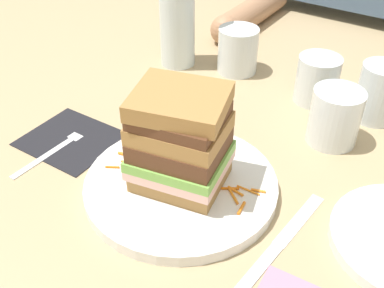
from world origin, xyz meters
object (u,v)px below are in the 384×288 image
Objects in this scene: fork at (60,145)px; empty_tumbler_2 at (379,93)px; sandwich at (178,140)px; empty_tumbler_1 at (317,80)px; main_plate at (179,184)px; juice_glass at (334,119)px; napkin_dark at (71,139)px; empty_tumbler_0 at (238,50)px; knife at (277,246)px.

fork is 0.50m from empty_tumbler_2.
sandwich reaches higher than empty_tumbler_1.
juice_glass is at bearing 59.69° from main_plate.
empty_tumbler_2 is (0.36, 0.32, 0.04)m from napkin_dark.
sandwich reaches higher than empty_tumbler_0.
empty_tumbler_2 reaches higher than fork.
sandwich is 0.22m from napkin_dark.
main_plate is at bearing -35.42° from sandwich.
empty_tumbler_0 is 1.05× the size of empty_tumbler_1.
empty_tumbler_2 is at bearing 41.24° from napkin_dark.
sandwich is at bearing 6.89° from fork.
empty_tumbler_2 is at bearing -3.96° from empty_tumbler_0.
napkin_dark is at bearing -106.48° from empty_tumbler_0.
juice_glass reaches higher than knife.
fork is 0.83× the size of knife.
empty_tumbler_1 is at bearing -178.93° from empty_tumbler_2.
juice_glass and empty_tumbler_0 have the same top height.
main_plate is 2.73× the size of empty_tumbler_2.
juice_glass is 0.91× the size of empty_tumbler_2.
empty_tumbler_2 reaches higher than empty_tumbler_0.
fork is at bearing -173.16° from main_plate.
knife is at bearing -6.72° from main_plate.
napkin_dark is 1.64× the size of empty_tumbler_0.
sandwich is 0.80× the size of fork.
empty_tumbler_0 reaches higher than knife.
empty_tumbler_2 is (0.10, 0.00, 0.01)m from empty_tumbler_1.
empty_tumbler_0 is at bearing 106.80° from main_plate.
juice_glass is (0.13, 0.22, -0.04)m from sandwich.
empty_tumbler_2 is (0.04, 0.10, 0.01)m from juice_glass.
empty_tumbler_0 is at bearing 173.01° from empty_tumbler_1.
fork is at bearing -127.91° from empty_tumbler_1.
napkin_dark is 0.83× the size of fork.
napkin_dark is 0.35m from empty_tumbler_0.
empty_tumbler_1 is at bearing 52.09° from fork.
empty_tumbler_2 is (0.01, 0.33, 0.04)m from knife.
knife is 0.24m from juice_glass.
knife is (0.35, -0.02, 0.00)m from napkin_dark.
empty_tumbler_2 is (0.16, 0.32, -0.03)m from sandwich.
empty_tumbler_1 is 0.10m from empty_tumbler_2.
sandwich is 0.32m from empty_tumbler_1.
empty_tumbler_0 is at bearing 125.58° from knife.
knife is at bearing 1.02° from fork.
sandwich is 0.22m from fork.
sandwich is 1.58× the size of empty_tumbler_0.
napkin_dark is 0.69× the size of knife.
empty_tumbler_1 is (-0.06, 0.10, 0.00)m from juice_glass.
napkin_dark is at bearing -179.44° from sandwich.
juice_glass reaches higher than main_plate.
main_plate is 1.84× the size of napkin_dark.
sandwich is at bearing 144.58° from main_plate.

